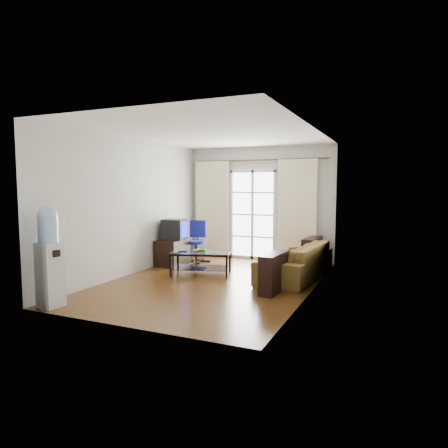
# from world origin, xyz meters

# --- Properties ---
(floor) EXTENTS (5.20, 5.20, 0.00)m
(floor) POSITION_xyz_m (0.00, 0.00, 0.00)
(floor) COLOR #5B3715
(floor) RESTS_ON ground
(ceiling) EXTENTS (5.20, 5.20, 0.00)m
(ceiling) POSITION_xyz_m (0.00, 0.00, 2.70)
(ceiling) COLOR white
(ceiling) RESTS_ON wall_back
(wall_back) EXTENTS (3.60, 0.02, 2.70)m
(wall_back) POSITION_xyz_m (0.00, 2.60, 1.35)
(wall_back) COLOR beige
(wall_back) RESTS_ON floor
(wall_front) EXTENTS (3.60, 0.02, 2.70)m
(wall_front) POSITION_xyz_m (0.00, -2.60, 1.35)
(wall_front) COLOR beige
(wall_front) RESTS_ON floor
(wall_left) EXTENTS (0.02, 5.20, 2.70)m
(wall_left) POSITION_xyz_m (-1.80, 0.00, 1.35)
(wall_left) COLOR beige
(wall_left) RESTS_ON floor
(wall_right) EXTENTS (0.02, 5.20, 2.70)m
(wall_right) POSITION_xyz_m (1.80, 0.00, 1.35)
(wall_right) COLOR beige
(wall_right) RESTS_ON floor
(french_door) EXTENTS (1.16, 0.06, 2.15)m
(french_door) POSITION_xyz_m (-0.15, 2.54, 1.07)
(french_door) COLOR white
(french_door) RESTS_ON wall_back
(curtain_rod) EXTENTS (3.30, 0.04, 0.04)m
(curtain_rod) POSITION_xyz_m (0.00, 2.50, 2.38)
(curtain_rod) COLOR #4C3F2D
(curtain_rod) RESTS_ON wall_back
(curtain_left) EXTENTS (0.90, 0.07, 2.35)m
(curtain_left) POSITION_xyz_m (-1.20, 2.48, 1.20)
(curtain_left) COLOR beige
(curtain_left) RESTS_ON curtain_rod
(curtain_right) EXTENTS (0.90, 0.07, 2.35)m
(curtain_right) POSITION_xyz_m (0.95, 2.48, 1.20)
(curtain_right) COLOR beige
(curtain_right) RESTS_ON curtain_rod
(radiator) EXTENTS (0.64, 0.12, 0.64)m
(radiator) POSITION_xyz_m (0.80, 2.50, 0.33)
(radiator) COLOR gray
(radiator) RESTS_ON floor
(sofa) EXTENTS (2.39, 1.21, 0.66)m
(sofa) POSITION_xyz_m (1.31, 0.93, 0.33)
(sofa) COLOR olive
(sofa) RESTS_ON floor
(coffee_table) EXTENTS (1.30, 0.97, 0.47)m
(coffee_table) POSITION_xyz_m (-0.48, 0.44, 0.30)
(coffee_table) COLOR silver
(coffee_table) RESTS_ON floor
(bowl) EXTENTS (0.33, 0.33, 0.05)m
(bowl) POSITION_xyz_m (-0.49, 0.48, 0.49)
(bowl) COLOR #368D33
(bowl) RESTS_ON coffee_table
(book) EXTENTS (0.35, 0.35, 0.02)m
(book) POSITION_xyz_m (-0.65, 0.43, 0.48)
(book) COLOR maroon
(book) RESTS_ON coffee_table
(remote) EXTENTS (0.17, 0.06, 0.02)m
(remote) POSITION_xyz_m (-0.77, 0.25, 0.48)
(remote) COLOR black
(remote) RESTS_ON coffee_table
(tv_stand) EXTENTS (0.53, 0.79, 0.58)m
(tv_stand) POSITION_xyz_m (-1.51, 1.07, 0.29)
(tv_stand) COLOR black
(tv_stand) RESTS_ON floor
(crt_tv) EXTENTS (0.57, 0.57, 0.45)m
(crt_tv) POSITION_xyz_m (-1.50, 1.09, 0.80)
(crt_tv) COLOR black
(crt_tv) RESTS_ON tv_stand
(task_chair) EXTENTS (0.82, 0.82, 0.96)m
(task_chair) POSITION_xyz_m (-1.18, 1.59, 0.28)
(task_chair) COLOR black
(task_chair) RESTS_ON floor
(water_cooler) EXTENTS (0.34, 0.33, 1.48)m
(water_cooler) POSITION_xyz_m (-1.52, -2.35, 0.78)
(water_cooler) COLOR silver
(water_cooler) RESTS_ON floor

